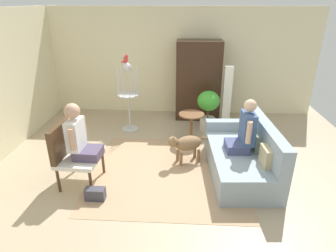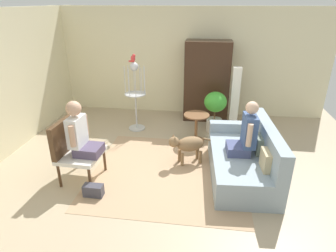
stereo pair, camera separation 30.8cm
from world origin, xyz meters
name	(u,v)px [view 2 (the right image)]	position (x,y,z in m)	size (l,w,h in m)	color
ground_plane	(171,168)	(0.00, 0.00, 0.00)	(7.27, 7.27, 0.00)	tan
back_wall	(186,62)	(0.00, 2.81, 1.27)	(6.66, 0.12, 2.53)	beige
left_wall	(1,85)	(-3.09, 0.30, 1.27)	(0.12, 6.09, 2.53)	beige
area_rug	(169,171)	(-0.03, -0.12, 0.00)	(2.50, 2.43, 0.01)	tan
couch	(245,159)	(1.20, -0.05, 0.30)	(1.04, 1.84, 0.87)	#8EA0AD
armchair	(72,146)	(-1.49, -0.49, 0.56)	(0.63, 0.70, 0.98)	#4C331E
person_on_couch	(246,133)	(1.16, -0.08, 0.77)	(0.43, 0.53, 0.86)	#454D7A
person_on_armchair	(80,133)	(-1.33, -0.50, 0.81)	(0.48, 0.51, 0.85)	#524662
round_end_table	(196,125)	(0.36, 1.09, 0.35)	(0.50, 0.50, 0.58)	brown
dog	(188,144)	(0.26, 0.22, 0.36)	(0.75, 0.43, 0.56)	olive
bird_cage_stand	(135,93)	(-0.98, 1.53, 0.82)	(0.45, 0.45, 1.48)	silver
parrot	(133,58)	(-0.99, 1.53, 1.56)	(0.17, 0.10, 0.17)	red
potted_plant	(215,108)	(0.73, 1.64, 0.54)	(0.47, 0.47, 0.88)	beige
column_lamp	(235,98)	(1.15, 1.94, 0.67)	(0.20, 0.20, 1.36)	#4C4742
armoire_cabinet	(207,81)	(0.52, 2.40, 0.92)	(1.02, 0.56, 1.83)	#382316
handbag	(93,190)	(-1.03, -0.91, 0.09)	(0.29, 0.14, 0.18)	#3F3F4C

